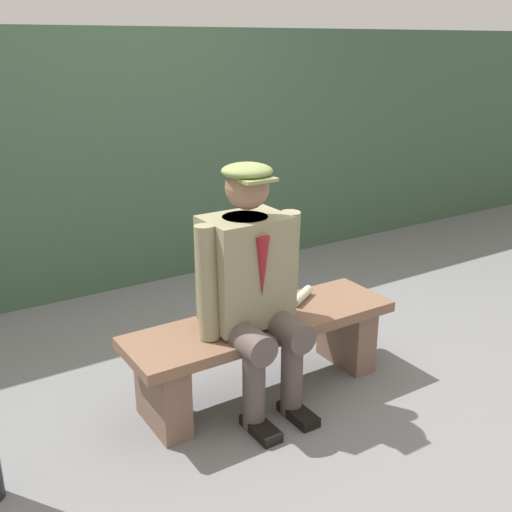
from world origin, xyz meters
TOP-DOWN VIEW (x-y plane):
  - ground_plane at (0.00, 0.00)m, footprint 30.00×30.00m
  - bench at (0.00, 0.00)m, footprint 1.46×0.43m
  - seated_man at (0.10, 0.05)m, footprint 0.57×0.58m
  - rolled_magazine at (-0.31, -0.08)m, footprint 0.21×0.16m
  - stadium_wall at (0.00, -1.90)m, footprint 12.00×0.24m

SIDE VIEW (x-z plane):
  - ground_plane at x=0.00m, z-range 0.00..0.00m
  - bench at x=0.00m, z-range 0.07..0.50m
  - rolled_magazine at x=-0.31m, z-range 0.43..0.48m
  - seated_man at x=0.10m, z-range 0.05..1.30m
  - stadium_wall at x=0.00m, z-range 0.00..1.87m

